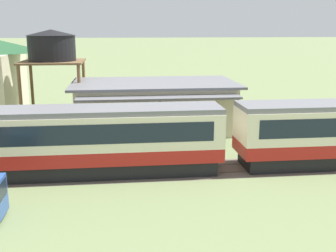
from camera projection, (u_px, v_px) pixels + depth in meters
name	position (u px, v px, depth m)	size (l,w,h in m)	color
ground_plane	(145.00, 172.00, 25.35)	(600.00, 600.00, 0.00)	#707F51
passenger_train	(78.00, 138.00, 24.45)	(54.82, 3.18, 3.99)	#AD1E19
railway_track	(97.00, 173.00, 25.07)	(118.94, 3.60, 0.04)	#665B51
station_building	(154.00, 105.00, 35.42)	(13.63, 9.30, 4.02)	beige
water_tower	(52.00, 48.00, 35.98)	(5.26, 5.26, 8.29)	brown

